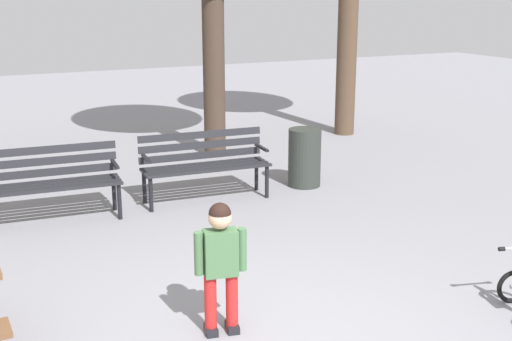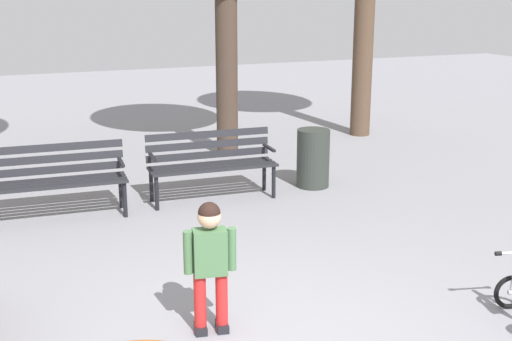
# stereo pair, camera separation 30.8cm
# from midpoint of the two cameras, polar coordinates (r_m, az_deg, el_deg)

# --- Properties ---
(park_bench_far_left) EXTENTS (1.63, 0.58, 0.85)m
(park_bench_far_left) POSITION_cam_midpoint_polar(r_m,az_deg,el_deg) (7.94, -18.53, -0.60)
(park_bench_far_left) COLOR #232328
(park_bench_far_left) RESTS_ON ground
(park_bench_left) EXTENTS (1.63, 0.57, 0.85)m
(park_bench_left) POSITION_cam_midpoint_polar(r_m,az_deg,el_deg) (8.35, -5.54, 0.90)
(park_bench_left) COLOR #232328
(park_bench_left) RESTS_ON ground
(child_standing) EXTENTS (0.40, 0.21, 1.06)m
(child_standing) POSITION_cam_midpoint_polar(r_m,az_deg,el_deg) (5.06, -4.82, -7.51)
(child_standing) COLOR red
(child_standing) RESTS_ON ground
(trash_bin) EXTENTS (0.44, 0.44, 0.78)m
(trash_bin) POSITION_cam_midpoint_polar(r_m,az_deg,el_deg) (8.93, 3.21, 1.11)
(trash_bin) COLOR #2D332D
(trash_bin) RESTS_ON ground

